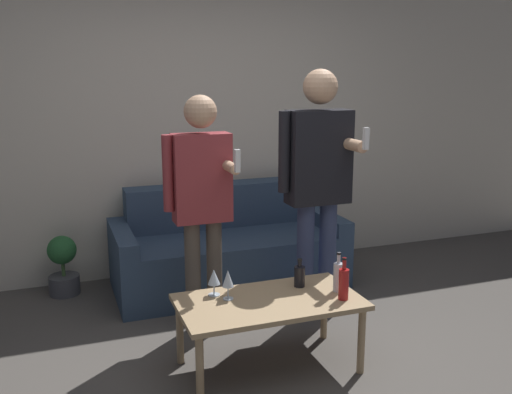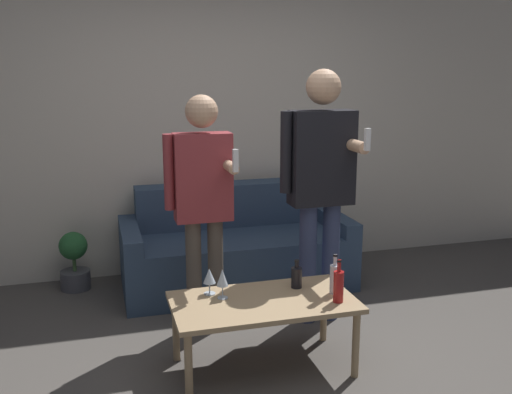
{
  "view_description": "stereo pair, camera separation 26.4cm",
  "coord_description": "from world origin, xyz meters",
  "px_view_note": "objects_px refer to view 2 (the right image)",
  "views": [
    {
      "loc": [
        -1.19,
        -2.64,
        1.76
      ],
      "look_at": [
        0.04,
        0.74,
        0.95
      ],
      "focal_mm": 40.0,
      "sensor_mm": 36.0,
      "label": 1
    },
    {
      "loc": [
        -0.94,
        -2.72,
        1.76
      ],
      "look_at": [
        0.04,
        0.74,
        0.95
      ],
      "focal_mm": 40.0,
      "sensor_mm": 36.0,
      "label": 2
    }
  ],
  "objects_px": {
    "person_standing_left": "(203,194)",
    "coffee_table": "(263,307)",
    "person_standing_right": "(321,177)",
    "bottle_orange": "(339,285)",
    "couch": "(235,249)"
  },
  "relations": [
    {
      "from": "couch",
      "to": "person_standing_right",
      "type": "relative_size",
      "value": 1.05
    },
    {
      "from": "couch",
      "to": "bottle_orange",
      "type": "bearing_deg",
      "value": -81.34
    },
    {
      "from": "person_standing_left",
      "to": "person_standing_right",
      "type": "height_order",
      "value": "person_standing_right"
    },
    {
      "from": "person_standing_left",
      "to": "person_standing_right",
      "type": "xyz_separation_m",
      "value": [
        0.8,
        -0.08,
        0.09
      ]
    },
    {
      "from": "person_standing_left",
      "to": "coffee_table",
      "type": "bearing_deg",
      "value": -69.94
    },
    {
      "from": "couch",
      "to": "coffee_table",
      "type": "relative_size",
      "value": 1.72
    },
    {
      "from": "bottle_orange",
      "to": "person_standing_right",
      "type": "distance_m",
      "value": 0.87
    },
    {
      "from": "coffee_table",
      "to": "bottle_orange",
      "type": "bearing_deg",
      "value": -19.43
    },
    {
      "from": "couch",
      "to": "person_standing_left",
      "type": "height_order",
      "value": "person_standing_left"
    },
    {
      "from": "couch",
      "to": "person_standing_left",
      "type": "distance_m",
      "value": 1.09
    },
    {
      "from": "bottle_orange",
      "to": "person_standing_right",
      "type": "relative_size",
      "value": 0.15
    },
    {
      "from": "person_standing_right",
      "to": "couch",
      "type": "bearing_deg",
      "value": 114.82
    },
    {
      "from": "coffee_table",
      "to": "person_standing_left",
      "type": "height_order",
      "value": "person_standing_left"
    },
    {
      "from": "coffee_table",
      "to": "person_standing_right",
      "type": "distance_m",
      "value": 1.03
    },
    {
      "from": "couch",
      "to": "person_standing_right",
      "type": "distance_m",
      "value": 1.2
    }
  ]
}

